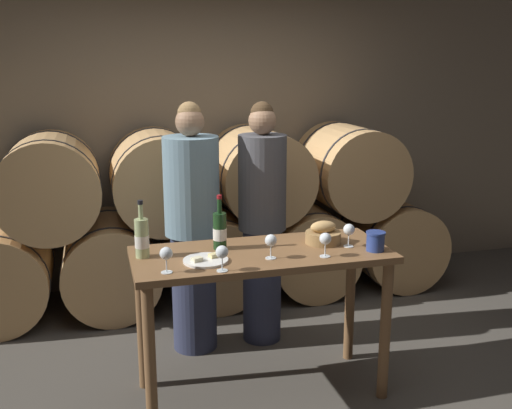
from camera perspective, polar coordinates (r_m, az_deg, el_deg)
name	(u,v)px	position (r m, az deg, el deg)	size (l,w,h in m)	color
ground_plane	(261,391)	(3.84, 0.51, -17.34)	(10.00, 10.00, 0.00)	#4C473F
stone_wall_back	(196,103)	(5.34, -5.70, 9.59)	(10.00, 0.12, 3.20)	#7F705B
barrel_stack	(210,221)	(4.96, -4.36, -1.57)	(4.05, 0.86, 1.43)	tan
tasting_table	(262,275)	(3.51, 0.54, -6.73)	(1.49, 0.62, 0.90)	brown
person_left	(193,229)	(4.06, -6.06, -2.31)	(0.37, 0.37, 1.71)	#2D334C
person_right	(262,223)	(4.16, 0.59, -1.74)	(0.33, 0.33, 1.71)	#2D334C
wine_bottle_red	(220,231)	(3.48, -3.47, -2.50)	(0.08, 0.08, 0.32)	#193819
wine_bottle_white	(142,238)	(3.39, -10.82, -3.14)	(0.08, 0.08, 0.33)	#ADBC7F
blue_crock	(375,240)	(3.53, 11.31, -3.37)	(0.11, 0.11, 0.11)	navy
bread_basket	(323,235)	(3.62, 6.41, -2.87)	(0.21, 0.21, 0.14)	olive
cheese_plate	(206,260)	(3.30, -4.82, -5.30)	(0.25, 0.25, 0.04)	white
wine_glass_far_left	(166,254)	(3.13, -8.56, -4.71)	(0.07, 0.07, 0.14)	white
wine_glass_left	(222,253)	(3.12, -3.26, -4.62)	(0.07, 0.07, 0.14)	white
wine_glass_center	(271,241)	(3.31, 1.42, -3.51)	(0.07, 0.07, 0.14)	white
wine_glass_right	(325,240)	(3.36, 6.63, -3.34)	(0.07, 0.07, 0.14)	white
wine_glass_far_right	(349,230)	(3.56, 8.84, -2.44)	(0.07, 0.07, 0.14)	white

